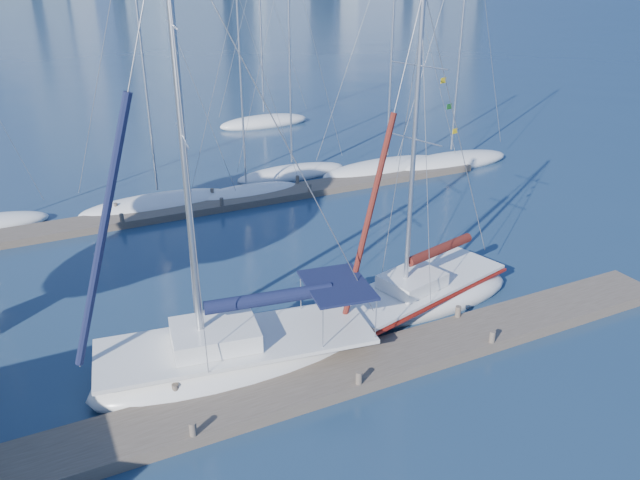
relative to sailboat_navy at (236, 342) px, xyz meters
name	(u,v)px	position (x,y,z in m)	size (l,w,h in m)	color
ground	(344,378)	(2.80, -1.91, -1.00)	(700.00, 700.00, 0.00)	#17304A
near_dock	(344,372)	(2.80, -1.91, -0.80)	(26.00, 2.00, 0.40)	#51473B
far_dock	(235,201)	(4.80, 14.09, -0.82)	(30.00, 1.80, 0.36)	#51473B
sailboat_navy	(236,342)	(0.00, 0.00, 0.00)	(9.51, 4.31, 13.65)	white
sailboat_maroon	(421,282)	(7.52, 0.87, -0.07)	(8.14, 4.38, 11.64)	white
bg_boat_1	(159,203)	(1.01, 15.26, -0.73)	(8.32, 5.48, 14.30)	white
bg_boat_2	(247,193)	(5.72, 14.87, -0.78)	(6.49, 2.46, 10.93)	white
bg_boat_3	(292,172)	(9.43, 17.10, -0.75)	(7.02, 2.22, 13.33)	white
bg_boat_4	(387,168)	(14.97, 15.28, -0.72)	(9.07, 4.80, 14.45)	white
bg_boat_5	(450,162)	(19.28, 14.61, -0.71)	(8.78, 3.13, 15.36)	white
bg_boat_7	(264,122)	(12.69, 29.92, -0.72)	(7.36, 2.58, 12.89)	white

